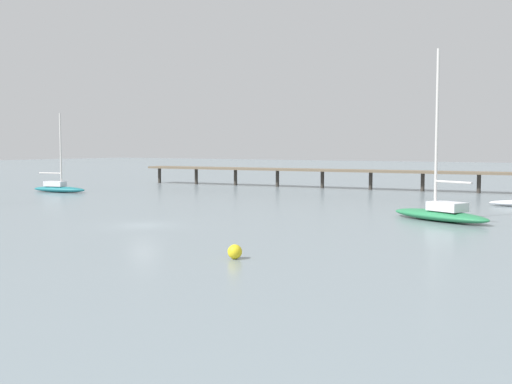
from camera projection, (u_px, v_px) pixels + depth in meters
The scene contains 5 objects.
ground_plane at pixel (143, 225), 45.59m from camera, with size 400.00×400.00×0.00m, color gray.
pier at pixel (472, 166), 77.20m from camera, with size 71.22×10.33×6.81m.
sailboat_green at pixel (441, 212), 48.35m from camera, with size 9.24×5.94×13.43m.
sailboat_teal at pixel (58, 187), 78.35m from camera, with size 8.09×3.03×10.02m.
mooring_buoy_near at pixel (235, 252), 32.00m from camera, with size 0.76×0.76×0.76m, color yellow.
Camera 1 is at (31.23, -33.84, 5.85)m, focal length 43.27 mm.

